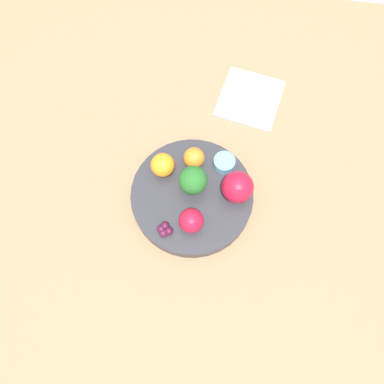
{
  "coord_description": "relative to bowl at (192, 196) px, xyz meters",
  "views": [
    {
      "loc": [
        0.04,
        -0.26,
        0.75
      ],
      "look_at": [
        0.0,
        0.0,
        0.06
      ],
      "focal_mm": 35.0,
      "sensor_mm": 36.0,
      "label": 1
    }
  ],
  "objects": [
    {
      "name": "broccoli",
      "position": [
        0.0,
        0.01,
        0.05
      ],
      "size": [
        0.06,
        0.06,
        0.07
      ],
      "color": "#99C17A",
      "rests_on": "bowl"
    },
    {
      "name": "apple_green",
      "position": [
        0.09,
        0.01,
        0.05
      ],
      "size": [
        0.06,
        0.06,
        0.06
      ],
      "color": "#B7142D",
      "rests_on": "bowl"
    },
    {
      "name": "orange_back",
      "position": [
        -0.06,
        0.04,
        0.04
      ],
      "size": [
        0.05,
        0.05,
        0.05
      ],
      "color": "orange",
      "rests_on": "bowl"
    },
    {
      "name": "napkin",
      "position": [
        0.1,
        0.26,
        -0.01
      ],
      "size": [
        0.16,
        0.17,
        0.01
      ],
      "color": "beige",
      "rests_on": "table_surface"
    },
    {
      "name": "table_surface",
      "position": [
        0.0,
        0.0,
        -0.03
      ],
      "size": [
        1.2,
        1.2,
        0.02
      ],
      "color": "#936D4C",
      "rests_on": "ground_plane"
    },
    {
      "name": "ground_plane",
      "position": [
        0.0,
        0.0,
        -0.04
      ],
      "size": [
        6.0,
        6.0,
        0.0
      ],
      "primitive_type": "plane",
      "color": "gray"
    },
    {
      "name": "small_cup",
      "position": [
        0.06,
        0.07,
        0.02
      ],
      "size": [
        0.04,
        0.04,
        0.02
      ],
      "color": "#66B2DB",
      "rests_on": "bowl"
    },
    {
      "name": "bowl",
      "position": [
        0.0,
        0.0,
        0.0
      ],
      "size": [
        0.25,
        0.25,
        0.03
      ],
      "color": "#2D2D33",
      "rests_on": "table_surface"
    },
    {
      "name": "grape_cluster",
      "position": [
        -0.04,
        -0.08,
        0.02
      ],
      "size": [
        0.03,
        0.03,
        0.02
      ],
      "color": "#47142D",
      "rests_on": "bowl"
    },
    {
      "name": "apple_red",
      "position": [
        0.01,
        -0.06,
        0.04
      ],
      "size": [
        0.05,
        0.05,
        0.05
      ],
      "color": "#B7142D",
      "rests_on": "bowl"
    },
    {
      "name": "orange_front",
      "position": [
        -0.01,
        0.07,
        0.04
      ],
      "size": [
        0.04,
        0.04,
        0.04
      ],
      "color": "orange",
      "rests_on": "bowl"
    }
  ]
}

